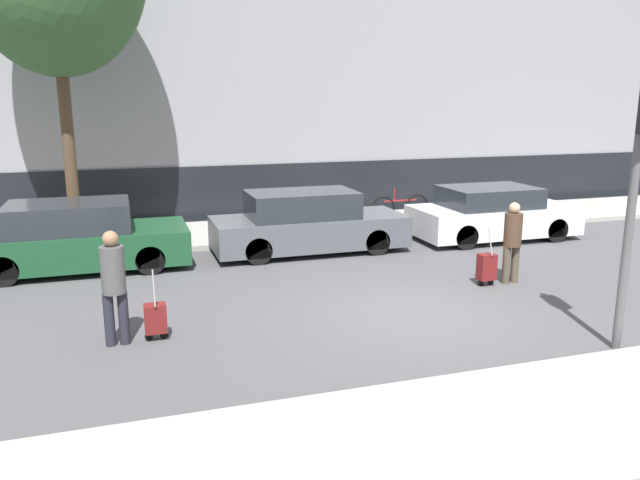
% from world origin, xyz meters
% --- Properties ---
extents(ground_plane, '(80.00, 80.00, 0.00)m').
position_xyz_m(ground_plane, '(0.00, 0.00, 0.00)').
color(ground_plane, '#4C4C4F').
extents(sidewalk_near, '(28.00, 2.50, 0.12)m').
position_xyz_m(sidewalk_near, '(0.00, -3.75, 0.06)').
color(sidewalk_near, '#A39E93').
rests_on(sidewalk_near, ground_plane).
extents(sidewalk_far, '(28.00, 3.00, 0.12)m').
position_xyz_m(sidewalk_far, '(0.00, 7.00, 0.06)').
color(sidewalk_far, '#A39E93').
rests_on(sidewalk_far, ground_plane).
extents(building_facade, '(28.00, 2.88, 11.05)m').
position_xyz_m(building_facade, '(0.00, 10.61, 5.51)').
color(building_facade, gray).
rests_on(building_facade, ground_plane).
extents(parked_car_0, '(4.40, 1.89, 1.43)m').
position_xyz_m(parked_car_0, '(-5.52, 4.68, 0.67)').
color(parked_car_0, '#194728').
rests_on(parked_car_0, ground_plane).
extents(parked_car_1, '(4.47, 1.71, 1.44)m').
position_xyz_m(parked_car_1, '(-0.51, 4.65, 0.67)').
color(parked_car_1, '#4C5156').
rests_on(parked_car_1, ground_plane).
extents(parked_car_2, '(4.14, 1.85, 1.34)m').
position_xyz_m(parked_car_2, '(4.39, 4.56, 0.63)').
color(parked_car_2, silver).
rests_on(parked_car_2, ground_plane).
extents(pedestrian_left, '(0.35, 0.34, 1.71)m').
position_xyz_m(pedestrian_left, '(-4.77, 0.12, 0.97)').
color(pedestrian_left, '#23232D').
rests_on(pedestrian_left, ground_plane).
extents(trolley_left, '(0.34, 0.29, 1.09)m').
position_xyz_m(trolley_left, '(-4.23, 0.14, 0.33)').
color(trolley_left, maroon).
rests_on(trolley_left, ground_plane).
extents(pedestrian_right, '(0.35, 0.34, 1.59)m').
position_xyz_m(pedestrian_right, '(2.54, 1.05, 0.90)').
color(pedestrian_right, '#4C4233').
rests_on(pedestrian_right, ground_plane).
extents(trolley_right, '(0.34, 0.29, 1.16)m').
position_xyz_m(trolley_right, '(1.99, 1.02, 0.37)').
color(trolley_right, maroon).
rests_on(trolley_right, ground_plane).
extents(parked_bicycle, '(1.77, 0.06, 0.96)m').
position_xyz_m(parked_bicycle, '(2.95, 6.97, 0.49)').
color(parked_bicycle, black).
rests_on(parked_bicycle, sidewalk_far).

